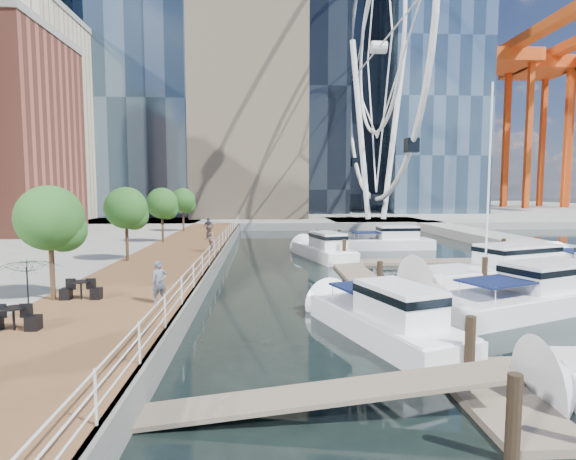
% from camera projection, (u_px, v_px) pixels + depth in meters
% --- Properties ---
extents(ground, '(520.00, 520.00, 0.00)m').
position_uv_depth(ground, '(353.00, 354.00, 14.84)').
color(ground, black).
rests_on(ground, ground).
extents(boardwalk, '(6.00, 60.00, 1.00)m').
position_uv_depth(boardwalk, '(170.00, 266.00, 29.20)').
color(boardwalk, brown).
rests_on(boardwalk, ground).
extents(seawall, '(0.25, 60.00, 1.00)m').
position_uv_depth(seawall, '(216.00, 265.00, 29.37)').
color(seawall, '#595954').
rests_on(seawall, ground).
extents(land_far, '(200.00, 114.00, 1.00)m').
position_uv_depth(land_far, '(274.00, 209.00, 116.22)').
color(land_far, gray).
rests_on(land_far, ground).
extents(breakwater, '(4.00, 60.00, 1.00)m').
position_uv_depth(breakwater, '(550.00, 252.00, 35.81)').
color(breakwater, gray).
rests_on(breakwater, ground).
extents(pier, '(14.00, 12.00, 1.00)m').
position_uv_depth(pier, '(376.00, 223.00, 67.30)').
color(pier, gray).
rests_on(pier, ground).
extents(railing, '(0.10, 60.00, 1.05)m').
position_uv_depth(railing, '(215.00, 250.00, 29.28)').
color(railing, white).
rests_on(railing, boardwalk).
extents(floating_docks, '(16.00, 34.00, 2.60)m').
position_uv_depth(floating_docks, '(458.00, 278.00, 25.17)').
color(floating_docks, '#6D6051').
rests_on(floating_docks, ground).
extents(ferris_wheel, '(5.80, 45.60, 47.80)m').
position_uv_depth(ferris_wheel, '(379.00, 48.00, 65.02)').
color(ferris_wheel, white).
rests_on(ferris_wheel, ground).
extents(port_cranes, '(40.00, 52.00, 38.00)m').
position_uv_depth(port_cranes, '(545.00, 131.00, 112.01)').
color(port_cranes, '#D84C14').
rests_on(port_cranes, ground).
extents(street_trees, '(2.60, 42.60, 4.60)m').
position_uv_depth(street_trees, '(126.00, 208.00, 27.73)').
color(street_trees, '#3F2B1C').
rests_on(street_trees, ground).
extents(yacht_foreground, '(11.14, 6.74, 2.15)m').
position_uv_depth(yacht_foreground, '(530.00, 311.00, 20.07)').
color(yacht_foreground, white).
rests_on(yacht_foreground, ground).
extents(pedestrian_near, '(0.73, 0.66, 1.66)m').
position_uv_depth(pedestrian_near, '(159.00, 282.00, 17.49)').
color(pedestrian_near, '#4A5563').
rests_on(pedestrian_near, boardwalk).
extents(pedestrian_mid, '(0.74, 0.94, 1.89)m').
position_uv_depth(pedestrian_mid, '(209.00, 239.00, 31.98)').
color(pedestrian_mid, '#87685D').
rests_on(pedestrian_mid, boardwalk).
extents(pedestrian_far, '(1.15, 0.90, 1.83)m').
position_uv_depth(pedestrian_far, '(209.00, 227.00, 42.42)').
color(pedestrian_far, '#353943').
rests_on(pedestrian_far, boardwalk).
extents(moored_yachts, '(20.04, 33.02, 11.50)m').
position_uv_depth(moored_yachts, '(486.00, 282.00, 26.50)').
color(moored_yachts, white).
rests_on(moored_yachts, ground).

